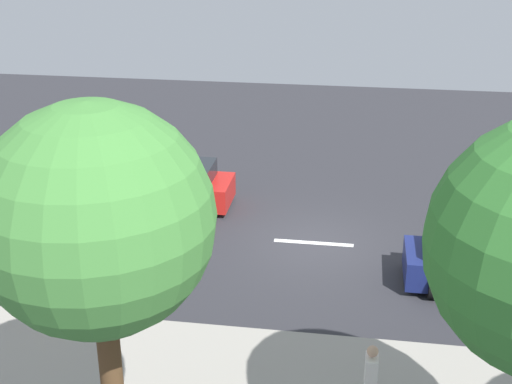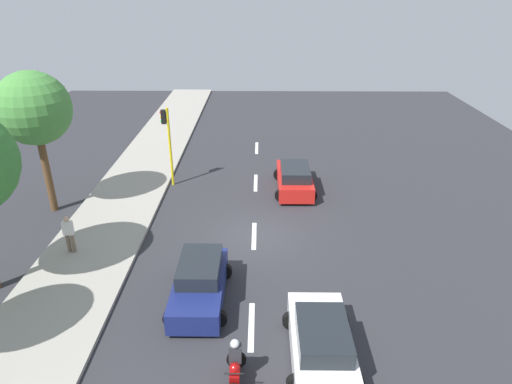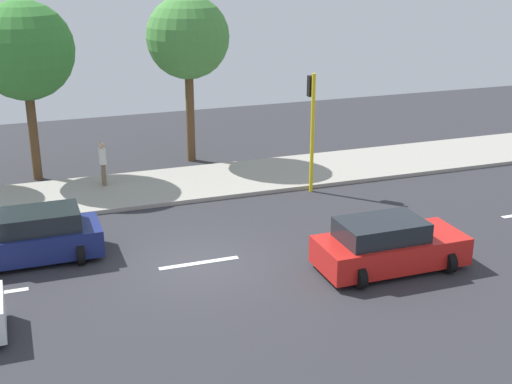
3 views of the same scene
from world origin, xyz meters
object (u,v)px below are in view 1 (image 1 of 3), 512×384
object	(u,v)px
street_tree_north	(97,222)
car_red	(170,185)
car_dark_blue	(481,263)
traffic_light_corner	(58,206)
pedestrian_near_signal	(370,381)

from	to	relation	value
street_tree_north	car_red	bearing A→B (deg)	-168.50
car_dark_blue	traffic_light_corner	distance (m)	10.90
car_red	street_tree_north	bearing A→B (deg)	11.50
traffic_light_corner	street_tree_north	distance (m)	6.72
car_red	car_dark_blue	distance (m)	10.39
car_red	car_dark_blue	size ratio (longest dim) A/B	1.05
pedestrian_near_signal	traffic_light_corner	size ratio (longest dim) A/B	0.38
car_dark_blue	pedestrian_near_signal	bearing A→B (deg)	-26.43
pedestrian_near_signal	traffic_light_corner	bearing A→B (deg)	-111.67
car_dark_blue	street_tree_north	bearing A→B (deg)	-40.07
traffic_light_corner	street_tree_north	bearing A→B (deg)	30.73
car_dark_blue	street_tree_north	distance (m)	11.84
car_red	car_dark_blue	bearing A→B (deg)	66.93
car_red	pedestrian_near_signal	bearing A→B (deg)	33.81
car_red	traffic_light_corner	size ratio (longest dim) A/B	0.95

